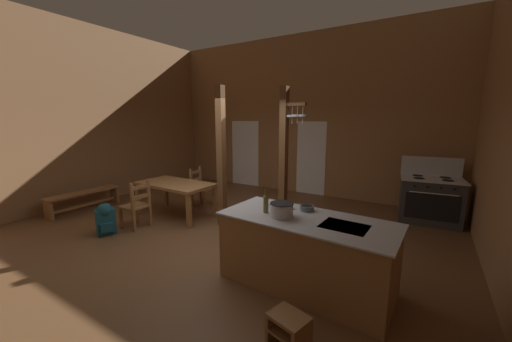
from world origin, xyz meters
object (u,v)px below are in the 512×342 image
at_px(kitchen_island, 305,252).
at_px(dining_table, 175,187).
at_px(mixing_bowl_on_counter, 307,208).
at_px(ladderback_chair_near_window, 201,188).
at_px(step_stool, 289,327).
at_px(stockpot_on_counter, 282,210).
at_px(stove_range, 430,199).
at_px(ladderback_chair_by_post, 137,206).
at_px(backpack, 105,218).
at_px(bottle_tall_on_counter, 266,204).
at_px(bench_along_left_wall, 84,197).

relative_size(kitchen_island, dining_table, 1.29).
bearing_deg(mixing_bowl_on_counter, ladderback_chair_near_window, 154.91).
bearing_deg(step_stool, stockpot_on_counter, 120.83).
height_order(stove_range, ladderback_chair_by_post, stove_range).
distance_m(ladderback_chair_by_post, backpack, 0.58).
relative_size(kitchen_island, step_stool, 5.26).
distance_m(step_stool, bottle_tall_on_counter, 1.48).
distance_m(kitchen_island, bottle_tall_on_counter, 0.79).
height_order(stove_range, ladderback_chair_near_window, stove_range).
distance_m(ladderback_chair_by_post, bottle_tall_on_counter, 3.08).
bearing_deg(mixing_bowl_on_counter, bench_along_left_wall, -179.03).
xyz_separation_m(kitchen_island, backpack, (-3.77, -0.38, -0.14)).
bearing_deg(stockpot_on_counter, mixing_bowl_on_counter, 65.83).
bearing_deg(ladderback_chair_by_post, dining_table, 84.49).
distance_m(backpack, mixing_bowl_on_counter, 3.78).
distance_m(stove_range, bottle_tall_on_counter, 4.10).
height_order(ladderback_chair_by_post, backpack, ladderback_chair_by_post).
distance_m(dining_table, ladderback_chair_near_window, 0.83).
xyz_separation_m(backpack, bottle_tall_on_counter, (3.23, 0.31, 0.72)).
height_order(stove_range, dining_table, stove_range).
relative_size(dining_table, stockpot_on_counter, 4.69).
xyz_separation_m(stove_range, bench_along_left_wall, (-6.92, -3.34, -0.17)).
height_order(backpack, mixing_bowl_on_counter, mixing_bowl_on_counter).
height_order(dining_table, stockpot_on_counter, stockpot_on_counter).
xyz_separation_m(step_stool, dining_table, (-3.72, 2.06, 0.47)).
height_order(kitchen_island, stove_range, stove_range).
relative_size(stove_range, step_stool, 3.15).
bearing_deg(stockpot_on_counter, kitchen_island, 21.23).
distance_m(stove_range, step_stool, 4.67).
distance_m(ladderback_chair_near_window, ladderback_chair_by_post, 1.73).
relative_size(stove_range, mixing_bowl_on_counter, 6.90).
relative_size(dining_table, ladderback_chair_by_post, 1.80).
bearing_deg(bottle_tall_on_counter, backpack, -174.58).
relative_size(kitchen_island, stove_range, 1.67).
bearing_deg(ladderback_chair_near_window, kitchen_island, -28.20).
xyz_separation_m(bench_along_left_wall, mixing_bowl_on_counter, (5.50, 0.09, 0.63)).
bearing_deg(stove_range, bottle_tall_on_counter, -117.20).
relative_size(stockpot_on_counter, bottle_tall_on_counter, 1.19).
bearing_deg(ladderback_chair_near_window, stockpot_on_counter, -31.81).
height_order(ladderback_chair_near_window, stockpot_on_counter, stockpot_on_counter).
distance_m(ladderback_chair_by_post, bench_along_left_wall, 2.05).
height_order(step_stool, bottle_tall_on_counter, bottle_tall_on_counter).
bearing_deg(stockpot_on_counter, dining_table, 159.79).
bearing_deg(bench_along_left_wall, backpack, -17.45).
bearing_deg(kitchen_island, mixing_bowl_on_counter, 110.89).
height_order(kitchen_island, step_stool, kitchen_island).
bearing_deg(dining_table, stockpot_on_counter, -20.21).
xyz_separation_m(dining_table, bench_along_left_wall, (-2.14, -0.87, -0.34)).
relative_size(step_stool, bottle_tall_on_counter, 1.36).
height_order(kitchen_island, ladderback_chair_near_window, ladderback_chair_near_window).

